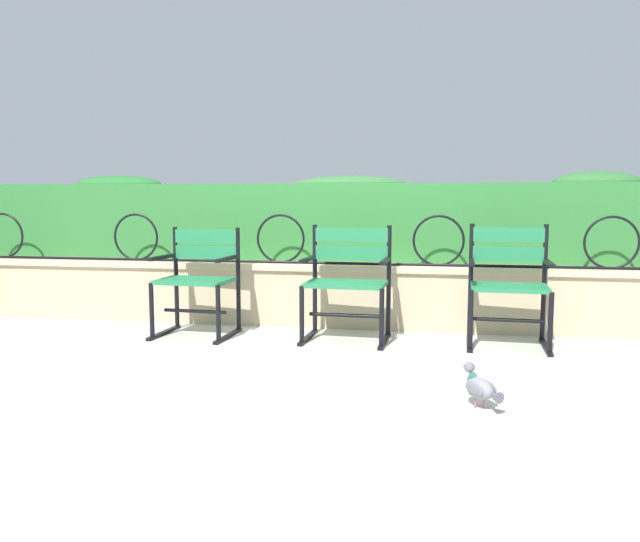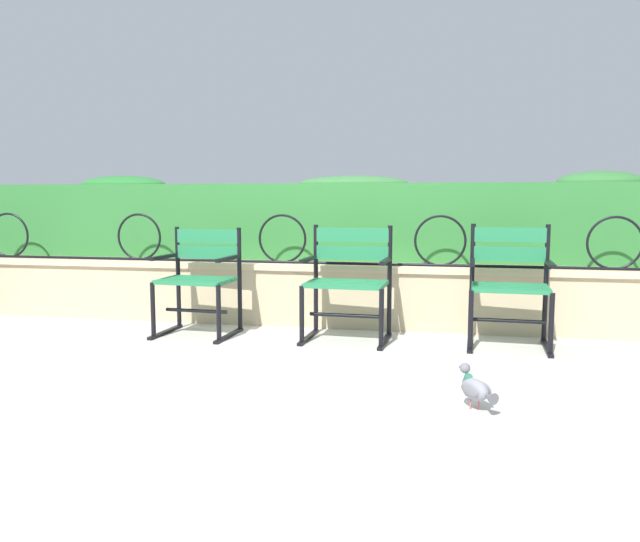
{
  "view_description": "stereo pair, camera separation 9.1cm",
  "coord_description": "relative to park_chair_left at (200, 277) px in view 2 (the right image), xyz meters",
  "views": [
    {
      "loc": [
        0.82,
        -4.44,
        1.08
      ],
      "look_at": [
        0.0,
        0.09,
        0.55
      ],
      "focal_mm": 35.34,
      "sensor_mm": 36.0,
      "label": 1
    },
    {
      "loc": [
        0.91,
        -4.42,
        1.08
      ],
      "look_at": [
        0.0,
        0.09,
        0.55
      ],
      "focal_mm": 35.34,
      "sensor_mm": 36.0,
      "label": 2
    }
  ],
  "objects": [
    {
      "name": "hedge_row",
      "position": [
        1.01,
        1.04,
        0.44
      ],
      "size": [
        7.57,
        0.62,
        0.78
      ],
      "color": "#2D7033",
      "rests_on": "stone_wall"
    },
    {
      "name": "park_chair_left",
      "position": [
        0.0,
        0.0,
        0.0
      ],
      "size": [
        0.61,
        0.55,
        0.85
      ],
      "color": "#237547",
      "rests_on": "ground"
    },
    {
      "name": "pigeon_near_chairs",
      "position": [
        2.09,
        -1.46,
        -0.35
      ],
      "size": [
        0.21,
        0.26,
        0.22
      ],
      "color": "gray",
      "rests_on": "ground"
    },
    {
      "name": "park_chair_right",
      "position": [
        2.39,
        0.06,
        0.01
      ],
      "size": [
        0.6,
        0.54,
        0.89
      ],
      "color": "#237547",
      "rests_on": "ground"
    },
    {
      "name": "stone_wall",
      "position": [
        1.02,
        0.55,
        -0.19
      ],
      "size": [
        7.73,
        0.41,
        0.53
      ],
      "color": "tan",
      "rests_on": "ground"
    },
    {
      "name": "iron_arch_fence",
      "position": [
        0.64,
        0.48,
        0.24
      ],
      "size": [
        7.18,
        0.02,
        0.42
      ],
      "color": "black",
      "rests_on": "stone_wall"
    },
    {
      "name": "park_chair_centre",
      "position": [
        1.19,
        0.04,
        0.01
      ],
      "size": [
        0.66,
        0.55,
        0.87
      ],
      "color": "#237547",
      "rests_on": "ground"
    },
    {
      "name": "ground_plane",
      "position": [
        1.02,
        -0.27,
        -0.46
      ],
      "size": [
        60.0,
        60.0,
        0.0
      ],
      "primitive_type": "plane",
      "color": "#BCB7AD"
    }
  ]
}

